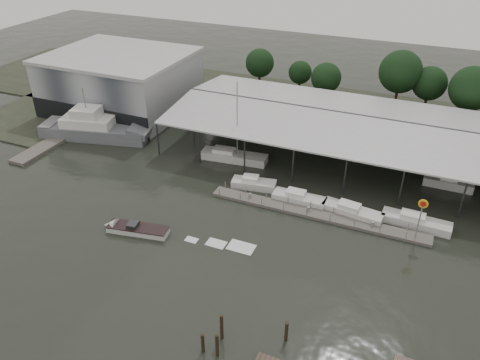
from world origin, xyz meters
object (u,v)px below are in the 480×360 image
at_px(shell_fuel_sign, 421,212).
at_px(white_sailboat, 233,156).
at_px(grey_trawler, 96,129).
at_px(speedboat_underway, 133,229).

xyz_separation_m(shell_fuel_sign, white_sailboat, (-27.56, 9.29, -3.28)).
relative_size(grey_trawler, speedboat_underway, 1.01).
xyz_separation_m(grey_trawler, speedboat_underway, (20.41, -19.48, -1.19)).
bearing_deg(shell_fuel_sign, speedboat_underway, -159.33).
bearing_deg(shell_fuel_sign, grey_trawler, 171.59).
bearing_deg(white_sailboat, speedboat_underway, -106.10).
distance_m(grey_trawler, white_sailboat, 24.28).
distance_m(white_sailboat, speedboat_underway, 21.46).
height_order(shell_fuel_sign, grey_trawler, grey_trawler).
bearing_deg(shell_fuel_sign, white_sailboat, 161.37).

